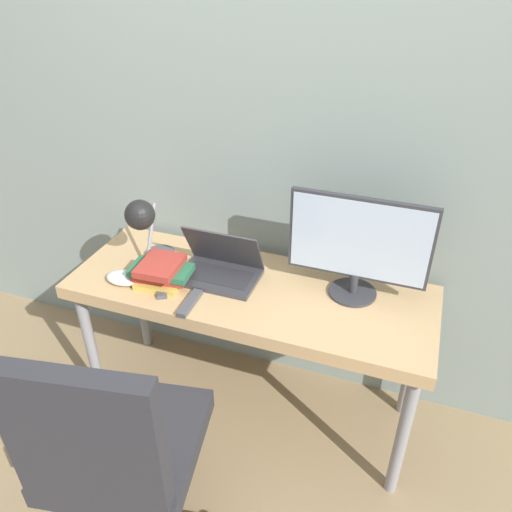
# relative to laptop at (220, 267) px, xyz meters

# --- Properties ---
(ground_plane) EXTENTS (12.00, 12.00, 0.00)m
(ground_plane) POSITION_rel_laptop_xyz_m (0.15, -0.31, -0.78)
(ground_plane) COLOR #937A56
(wall_back) EXTENTS (8.00, 0.05, 2.60)m
(wall_back) POSITION_rel_laptop_xyz_m (0.15, 0.32, 0.52)
(wall_back) COLOR gray
(wall_back) RESTS_ON ground_plane
(desk) EXTENTS (1.56, 0.57, 0.73)m
(desk) POSITION_rel_laptop_xyz_m (0.15, -0.03, -0.12)
(desk) COLOR tan
(desk) RESTS_ON ground_plane
(laptop) EXTENTS (0.34, 0.23, 0.22)m
(laptop) POSITION_rel_laptop_xyz_m (0.00, 0.00, 0.00)
(laptop) COLOR #38383D
(laptop) RESTS_ON desk
(monitor) EXTENTS (0.56, 0.20, 0.44)m
(monitor) POSITION_rel_laptop_xyz_m (0.57, 0.07, 0.19)
(monitor) COLOR #333338
(monitor) RESTS_ON desk
(desk_lamp) EXTENTS (0.14, 0.25, 0.33)m
(desk_lamp) POSITION_rel_laptop_xyz_m (-0.33, -0.04, 0.19)
(desk_lamp) COLOR #4C4C51
(desk_lamp) RESTS_ON desk
(office_chair) EXTENTS (0.60, 0.60, 1.02)m
(office_chair) POSITION_rel_laptop_xyz_m (-0.05, -0.80, -0.23)
(office_chair) COLOR black
(office_chair) RESTS_ON ground_plane
(book_stack) EXTENTS (0.27, 0.22, 0.11)m
(book_stack) POSITION_rel_laptop_xyz_m (-0.22, -0.13, 0.01)
(book_stack) COLOR gold
(book_stack) RESTS_ON desk
(tv_remote) EXTENTS (0.10, 0.14, 0.02)m
(tv_remote) POSITION_rel_laptop_xyz_m (-0.19, -0.18, -0.04)
(tv_remote) COLOR #4C4C51
(tv_remote) RESTS_ON desk
(media_remote) EXTENTS (0.04, 0.17, 0.02)m
(media_remote) POSITION_rel_laptop_xyz_m (-0.03, -0.23, -0.04)
(media_remote) COLOR #4C4C51
(media_remote) RESTS_ON desk
(game_controller) EXTENTS (0.16, 0.11, 0.04)m
(game_controller) POSITION_rel_laptop_xyz_m (-0.38, -0.18, -0.03)
(game_controller) COLOR white
(game_controller) RESTS_ON desk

